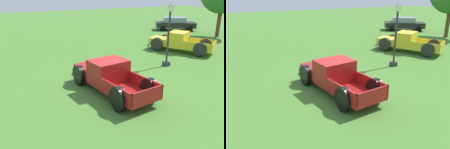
# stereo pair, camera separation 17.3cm
# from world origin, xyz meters

# --- Properties ---
(ground_plane) EXTENTS (80.00, 80.00, 0.00)m
(ground_plane) POSITION_xyz_m (0.00, 0.00, 0.00)
(ground_plane) COLOR #477A2D
(pickup_truck_foreground) EXTENTS (5.17, 2.62, 1.51)m
(pickup_truck_foreground) POSITION_xyz_m (0.20, -0.34, 0.72)
(pickup_truck_foreground) COLOR maroon
(pickup_truck_foreground) RESTS_ON ground_plane
(pickup_truck_behind_left) EXTENTS (5.00, 4.00, 1.48)m
(pickup_truck_behind_left) POSITION_xyz_m (-4.32, 7.53, 0.71)
(pickup_truck_behind_left) COLOR yellow
(pickup_truck_behind_left) RESTS_ON ground_plane
(sedan_distant_a) EXTENTS (3.67, 4.59, 1.43)m
(sedan_distant_a) POSITION_xyz_m (-11.82, 13.46, 0.75)
(sedan_distant_a) COLOR black
(sedan_distant_a) RESTS_ON ground_plane
(lamp_post_far) EXTENTS (0.36, 0.36, 3.78)m
(lamp_post_far) POSITION_xyz_m (-1.66, 4.54, 1.98)
(lamp_post_far) COLOR #2D2D33
(lamp_post_far) RESTS_ON ground_plane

